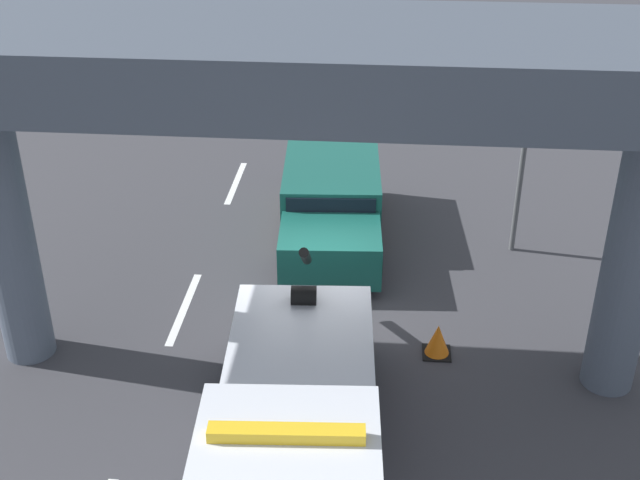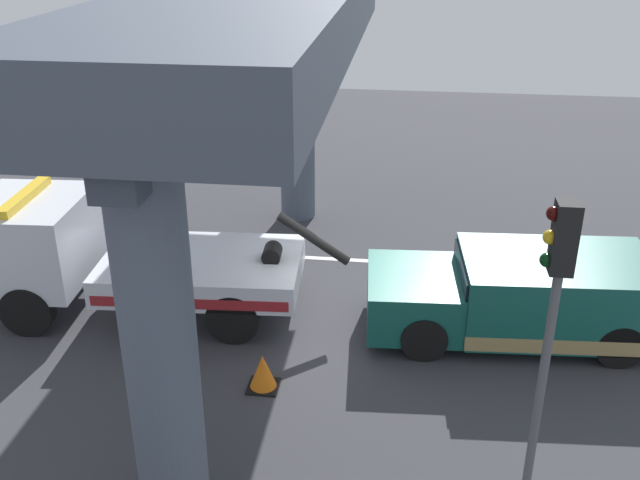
% 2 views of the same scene
% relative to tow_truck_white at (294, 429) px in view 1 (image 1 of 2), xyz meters
% --- Properties ---
extents(ground_plane, '(60.00, 40.00, 0.10)m').
position_rel_tow_truck_white_xyz_m(ground_plane, '(-4.68, -0.05, -1.25)').
color(ground_plane, '#38383D').
extents(lane_stripe_west, '(2.60, 0.16, 0.01)m').
position_rel_tow_truck_white_xyz_m(lane_stripe_west, '(-10.68, -2.78, -1.20)').
color(lane_stripe_west, silver).
rests_on(lane_stripe_west, ground).
extents(lane_stripe_mid, '(2.60, 0.16, 0.01)m').
position_rel_tow_truck_white_xyz_m(lane_stripe_mid, '(-4.68, -2.78, -1.20)').
color(lane_stripe_mid, silver).
rests_on(lane_stripe_mid, ground).
extents(tow_truck_white, '(7.31, 2.73, 2.46)m').
position_rel_tow_truck_white_xyz_m(tow_truck_white, '(0.00, 0.00, 0.00)').
color(tow_truck_white, silver).
rests_on(tow_truck_white, ground).
extents(towed_van_green, '(5.31, 2.48, 1.58)m').
position_rel_tow_truck_white_xyz_m(towed_van_green, '(-8.06, -0.05, -0.42)').
color(towed_van_green, '#145147').
rests_on(towed_van_green, ground).
extents(overpass_structure, '(3.60, 12.48, 6.18)m').
position_rel_tow_truck_white_xyz_m(overpass_structure, '(-3.02, -0.05, 3.99)').
color(overpass_structure, '#4C5666').
rests_on(overpass_structure, ground).
extents(traffic_light_near, '(0.39, 0.32, 4.30)m').
position_rel_tow_truck_white_xyz_m(traffic_light_near, '(-7.66, 4.08, 1.93)').
color(traffic_light_near, '#515456').
rests_on(traffic_light_near, ground).
extents(traffic_cone_orange, '(0.53, 0.53, 0.63)m').
position_rel_tow_truck_white_xyz_m(traffic_cone_orange, '(-3.58, 2.24, -0.90)').
color(traffic_cone_orange, orange).
rests_on(traffic_cone_orange, ground).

